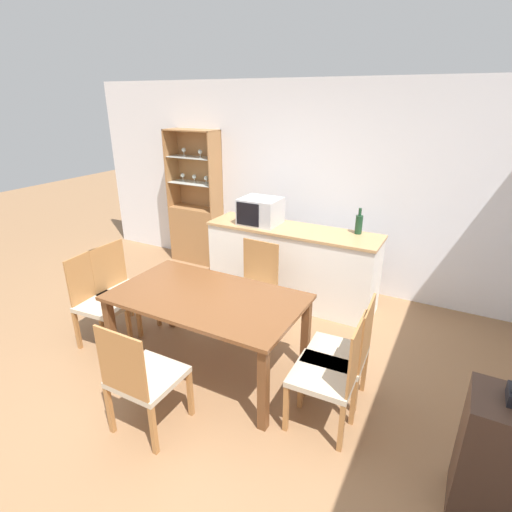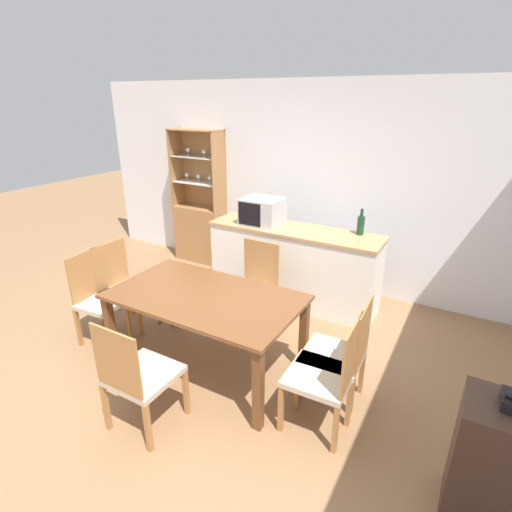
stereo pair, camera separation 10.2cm
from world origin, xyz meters
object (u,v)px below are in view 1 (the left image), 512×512
dining_table (207,306)px  dining_chair_head_far (253,288)px  wine_bottle (359,224)px  side_cabinet (510,464)px  dining_chair_side_left_near (101,301)px  dining_chair_side_right_near (331,374)px  dining_chair_side_left_far (123,289)px  microwave (260,211)px  dining_chair_side_right_far (342,353)px  dining_chair_head_near (143,378)px  display_cabinet (197,224)px

dining_table → dining_chair_head_far: dining_chair_head_far is taller
wine_bottle → side_cabinet: bearing=-54.9°
dining_chair_side_left_near → dining_chair_side_right_near: 2.36m
dining_table → wine_bottle: 1.98m
dining_chair_side_left_near → dining_chair_side_left_far: same height
wine_bottle → side_cabinet: wine_bottle is taller
microwave → wine_bottle: bearing=8.9°
dining_table → dining_chair_side_right_near: dining_chair_side_right_near is taller
dining_table → dining_chair_side_right_far: size_ratio=1.78×
dining_chair_head_far → dining_table: bearing=91.3°
microwave → dining_chair_head_far: bearing=-67.7°
dining_chair_head_far → side_cabinet: (2.31, -1.18, -0.05)m
dining_chair_side_right_far → wine_bottle: wine_bottle is taller
dining_chair_head_near → microwave: bearing=97.0°
dining_chair_head_near → dining_chair_side_right_far: bearing=39.1°
dining_chair_head_far → microwave: microwave is taller
display_cabinet → dining_chair_side_left_near: size_ratio=2.06×
dining_table → dining_chair_side_left_near: dining_chair_side_left_near is taller
dining_chair_head_far → side_cabinet: bearing=154.4°
dining_chair_side_right_far → microwave: (-1.49, 1.43, 0.61)m
dining_chair_head_near → dining_chair_side_right_near: same height
side_cabinet → dining_chair_head_near: bearing=-168.5°
dining_chair_head_far → wine_bottle: (0.83, 0.93, 0.57)m
display_cabinet → dining_chair_side_right_far: bearing=-34.6°
dining_table → dining_chair_side_left_near: 1.20m
dining_chair_head_near → display_cabinet: bearing=119.2°
dining_table → wine_bottle: (0.83, 1.75, 0.39)m
dining_table → dining_chair_head_near: size_ratio=1.78×
display_cabinet → dining_chair_side_left_far: (0.47, -1.95, -0.11)m
dining_chair_side_left_far → side_cabinet: 3.52m
display_cabinet → dining_chair_side_left_near: display_cabinet is taller
display_cabinet → dining_table: size_ratio=1.16×
dining_chair_side_right_far → dining_chair_head_far: 1.36m
microwave → side_cabinet: microwave is taller
display_cabinet → dining_chair_side_left_near: (0.47, -2.24, -0.11)m
dining_chair_side_left_far → side_cabinet: size_ratio=1.14×
dining_chair_side_left_far → microwave: microwave is taller
dining_chair_side_right_far → dining_chair_side_left_far: 2.36m
dining_chair_head_near → side_cabinet: (2.31, 0.47, -0.05)m
display_cabinet → dining_chair_side_right_far: display_cabinet is taller
dining_chair_side_left_near → dining_chair_side_right_near: same height
dining_chair_side_right_far → wine_bottle: bearing=9.3°
dining_chair_side_left_near → dining_chair_head_far: (1.18, 0.97, 0.00)m
dining_table → wine_bottle: bearing=64.7°
dining_chair_side_left_far → side_cabinet: dining_chair_side_left_far is taller
display_cabinet → side_cabinet: size_ratio=2.35×
dining_chair_side_left_near → dining_chair_head_far: same height
dining_chair_side_left_near → microwave: microwave is taller
display_cabinet → wine_bottle: size_ratio=6.60×
wine_bottle → dining_chair_side_right_near: bearing=-79.5°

